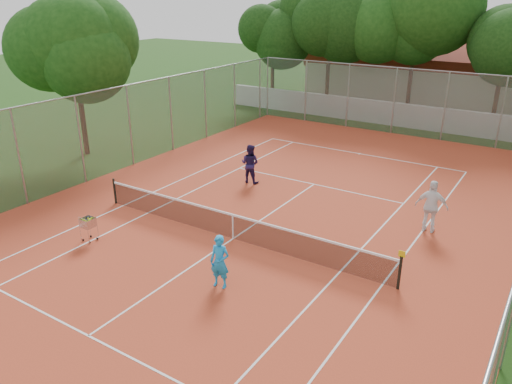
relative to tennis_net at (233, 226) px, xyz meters
The scene contains 12 objects.
ground 0.51m from the tennis_net, ahead, with size 120.00×120.00×0.00m, color #18380F.
court_pad 0.50m from the tennis_net, ahead, with size 18.00×34.00×0.02m, color #B23F22.
court_lines 0.49m from the tennis_net, ahead, with size 10.98×23.78×0.01m, color white.
tennis_net is the anchor object (origin of this frame).
perimeter_fence 1.49m from the tennis_net, ahead, with size 18.00×34.00×4.00m, color slate.
boundary_wall 19.00m from the tennis_net, 90.00° to the left, with size 26.00×0.30×1.50m, color silver.
clubhouse 29.12m from the tennis_net, 93.95° to the left, with size 16.40×9.00×4.40m, color beige.
tropical_trees 22.45m from the tennis_net, 90.00° to the left, with size 29.00×19.00×10.00m, color black.
player_near 3.09m from the tennis_net, 61.91° to the right, with size 0.60×0.39×1.65m, color #1A97E2.
player_far_left 5.71m from the tennis_net, 117.27° to the left, with size 0.87×0.68×1.79m, color #201745.
player_far_right 7.16m from the tennis_net, 37.54° to the left, with size 1.15×0.48×1.96m, color white.
ball_hopper 5.03m from the tennis_net, 145.73° to the right, with size 0.45×0.45×0.94m, color #BABBC1.
Camera 1 is at (9.21, -12.84, 8.15)m, focal length 35.00 mm.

